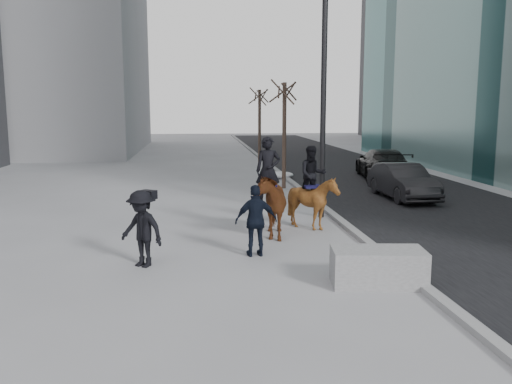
{
  "coord_description": "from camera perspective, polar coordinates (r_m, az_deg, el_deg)",
  "views": [
    {
      "loc": [
        -1.48,
        -12.08,
        3.63
      ],
      "look_at": [
        0.0,
        1.2,
        1.5
      ],
      "focal_mm": 38.0,
      "sensor_mm": 36.0,
      "label": 1
    }
  ],
  "objects": [
    {
      "name": "car_near",
      "position": [
        22.06,
        15.19,
        1.09
      ],
      "size": [
        1.59,
        4.25,
        1.39
      ],
      "primitive_type": "imported",
      "rotation": [
        0.0,
        0.0,
        0.03
      ],
      "color": "black",
      "rests_on": "ground"
    },
    {
      "name": "snow_piles",
      "position": [
        22.03,
        4.66,
        -0.02
      ],
      "size": [
        1.42,
        16.5,
        0.36
      ],
      "color": "silver",
      "rests_on": "ground"
    },
    {
      "name": "tree_near",
      "position": [
        23.94,
        2.99,
        6.52
      ],
      "size": [
        1.2,
        1.2,
        5.15
      ],
      "primitive_type": null,
      "color": "#372720",
      "rests_on": "ground"
    },
    {
      "name": "camera_crew",
      "position": [
        12.55,
        -11.92,
        -3.77
      ],
      "size": [
        1.3,
        1.19,
        1.75
      ],
      "color": "black",
      "rests_on": "ground"
    },
    {
      "name": "feeder",
      "position": [
        13.13,
        0.01,
        -3.04
      ],
      "size": [
        1.06,
        0.89,
        1.75
      ],
      "color": "black",
      "rests_on": "ground"
    },
    {
      "name": "car_far",
      "position": [
        28.01,
        13.16,
        2.94
      ],
      "size": [
        2.88,
        5.48,
        1.52
      ],
      "primitive_type": "imported",
      "rotation": [
        0.0,
        0.0,
        2.99
      ],
      "color": "black",
      "rests_on": "ground"
    },
    {
      "name": "mounted_left",
      "position": [
        15.19,
        1.33,
        -0.78
      ],
      "size": [
        1.13,
        2.22,
        2.78
      ],
      "color": "#4C2C0F",
      "rests_on": "ground"
    },
    {
      "name": "tree_far",
      "position": [
        33.14,
        0.38,
        7.19
      ],
      "size": [
        1.2,
        1.2,
        5.1
      ],
      "primitive_type": null,
      "color": "#33241E",
      "rests_on": "ground"
    },
    {
      "name": "planter",
      "position": [
        11.43,
        12.72,
        -7.71
      ],
      "size": [
        1.97,
        1.16,
        0.75
      ],
      "primitive_type": "cube",
      "rotation": [
        0.0,
        0.0,
        -0.12
      ],
      "color": "gray",
      "rests_on": "ground"
    },
    {
      "name": "ground",
      "position": [
        12.7,
        0.6,
        -7.55
      ],
      "size": [
        120.0,
        120.0,
        0.0
      ],
      "primitive_type": "plane",
      "color": "gray",
      "rests_on": "ground"
    },
    {
      "name": "road",
      "position": [
        23.92,
        14.48,
        0.05
      ],
      "size": [
        8.0,
        90.0,
        0.01
      ],
      "primitive_type": "cube",
      "color": "black",
      "rests_on": "ground"
    },
    {
      "name": "mounted_right",
      "position": [
        16.07,
        6.0,
        -0.44
      ],
      "size": [
        1.33,
        1.49,
        2.47
      ],
      "color": "#542610",
      "rests_on": "ground"
    },
    {
      "name": "curb",
      "position": [
        22.81,
        5.05,
        0.02
      ],
      "size": [
        0.25,
        90.0,
        0.12
      ],
      "primitive_type": "cube",
      "color": "gray",
      "rests_on": "ground"
    },
    {
      "name": "lamppost",
      "position": [
        17.74,
        7.16,
        13.4
      ],
      "size": [
        0.25,
        0.8,
        9.09
      ],
      "color": "black",
      "rests_on": "ground"
    }
  ]
}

